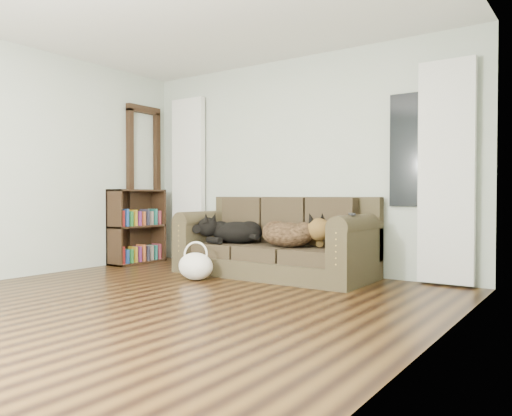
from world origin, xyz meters
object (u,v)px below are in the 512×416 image
Objects in this scene: bookshelf at (137,226)px; tote_bag at (196,265)px; dog_shepherd at (291,234)px; dog_black_lab at (234,232)px; sofa at (273,236)px.

tote_bag is at bearing -20.60° from bookshelf.
dog_shepherd is 2.37m from bookshelf.
dog_shepherd reaches higher than dog_black_lab.
dog_shepherd is at bearing 40.57° from tote_bag.
dog_shepherd is 0.69× the size of bookshelf.
dog_black_lab is 0.79m from dog_shepherd.
sofa is at bearing 5.09° from dog_shepherd.
dog_black_lab is (-0.51, -0.06, 0.03)m from sofa.
bookshelf reaches higher than dog_shepherd.
dog_shepherd is at bearing -9.17° from dog_black_lab.
bookshelf is (-2.10, -0.15, 0.05)m from sofa.
bookshelf is at bearing 159.72° from tote_bag.
tote_bag is at bearing -99.87° from dog_black_lab.
sofa is 5.53× the size of tote_bag.
sofa is 3.59× the size of dog_black_lab.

